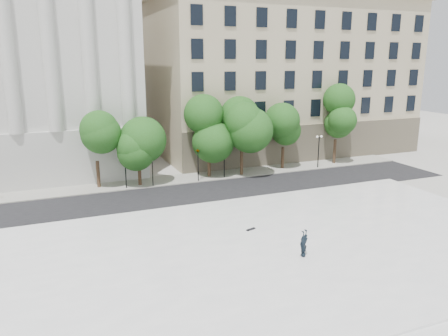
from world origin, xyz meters
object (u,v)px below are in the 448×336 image
at_px(traffic_light_west, 152,152).
at_px(traffic_light_east, 198,150).
at_px(skateboard, 251,229).
at_px(person_lying, 303,253).

bearing_deg(traffic_light_west, traffic_light_east, 0.00).
height_order(traffic_light_east, skateboard, traffic_light_east).
xyz_separation_m(traffic_light_west, person_lying, (5.07, -21.39, -3.07)).
xyz_separation_m(person_lying, skateboard, (-1.17, 5.55, -0.21)).
height_order(traffic_light_west, traffic_light_east, traffic_light_west).
bearing_deg(traffic_light_east, skateboard, -94.32).
distance_m(traffic_light_east, person_lying, 21.59).
xyz_separation_m(traffic_light_west, skateboard, (3.89, -15.84, -3.28)).
bearing_deg(traffic_light_west, person_lying, -76.68).
distance_m(traffic_light_west, person_lying, 22.20).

